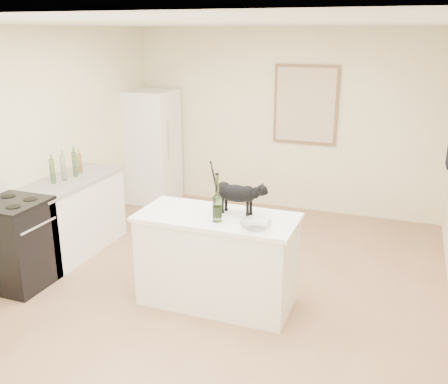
{
  "coord_description": "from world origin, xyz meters",
  "views": [
    {
      "loc": [
        1.68,
        -4.26,
        2.54
      ],
      "look_at": [
        0.15,
        -0.15,
        1.12
      ],
      "focal_mm": 40.05,
      "sensor_mm": 36.0,
      "label": 1
    }
  ],
  "objects_px": {
    "wine_bottle": "(217,200)",
    "glass_bowl": "(256,225)",
    "stove": "(17,245)",
    "black_cat": "(236,195)",
    "fridge": "(152,147)"
  },
  "relations": [
    {
      "from": "wine_bottle",
      "to": "black_cat",
      "type": "bearing_deg",
      "value": 69.59
    },
    {
      "from": "fridge",
      "to": "black_cat",
      "type": "xyz_separation_m",
      "value": [
        2.2,
        -2.44,
        0.23
      ]
    },
    {
      "from": "fridge",
      "to": "wine_bottle",
      "type": "xyz_separation_m",
      "value": [
        2.1,
        -2.69,
        0.25
      ]
    },
    {
      "from": "wine_bottle",
      "to": "glass_bowl",
      "type": "bearing_deg",
      "value": -8.02
    },
    {
      "from": "black_cat",
      "to": "glass_bowl",
      "type": "relative_size",
      "value": 1.88
    },
    {
      "from": "black_cat",
      "to": "wine_bottle",
      "type": "relative_size",
      "value": 1.29
    },
    {
      "from": "fridge",
      "to": "stove",
      "type": "bearing_deg",
      "value": -90.0
    },
    {
      "from": "stove",
      "to": "black_cat",
      "type": "bearing_deg",
      "value": 13.03
    },
    {
      "from": "stove",
      "to": "black_cat",
      "type": "relative_size",
      "value": 1.76
    },
    {
      "from": "black_cat",
      "to": "wine_bottle",
      "type": "height_order",
      "value": "wine_bottle"
    },
    {
      "from": "black_cat",
      "to": "stove",
      "type": "bearing_deg",
      "value": -161.15
    },
    {
      "from": "wine_bottle",
      "to": "glass_bowl",
      "type": "height_order",
      "value": "wine_bottle"
    },
    {
      "from": "black_cat",
      "to": "glass_bowl",
      "type": "bearing_deg",
      "value": -40.31
    },
    {
      "from": "stove",
      "to": "glass_bowl",
      "type": "height_order",
      "value": "glass_bowl"
    },
    {
      "from": "glass_bowl",
      "to": "fridge",
      "type": "bearing_deg",
      "value": 132.18
    }
  ]
}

